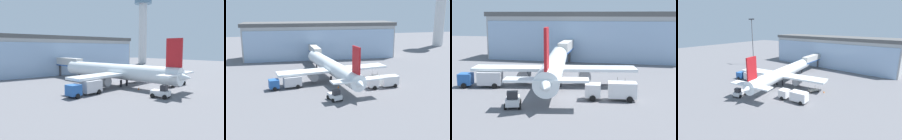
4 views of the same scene
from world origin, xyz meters
TOP-DOWN VIEW (x-y plane):
  - ground at (0.00, 0.00)m, footprint 240.00×240.00m
  - terminal_building at (-0.01, 40.76)m, footprint 54.88×15.68m
  - jet_bridge at (-3.78, 29.59)m, footprint 2.58×13.01m
  - control_tower at (60.23, 56.75)m, footprint 10.25×10.25m
  - airplane at (-2.39, 8.42)m, footprint 28.25×36.12m
  - catering_truck at (-14.06, 4.17)m, footprint 7.54×3.34m
  - fuel_truck at (7.94, -0.29)m, footprint 7.43×2.91m
  - baggage_cart at (8.73, 7.65)m, footprint 2.68×3.22m
  - pushback_tug at (-5.07, -6.13)m, footprint 2.91×3.57m
  - safety_cone_nose at (-2.49, 1.59)m, footprint 0.36×0.36m
  - safety_cone_wingtip at (11.38, 8.80)m, footprint 0.36×0.36m

SIDE VIEW (x-z plane):
  - ground at x=0.00m, z-range 0.00..0.00m
  - safety_cone_nose at x=-2.49m, z-range 0.00..0.55m
  - safety_cone_wingtip at x=11.38m, z-range 0.00..0.55m
  - baggage_cart at x=8.73m, z-range -0.25..1.25m
  - pushback_tug at x=-5.07m, z-range -0.18..2.12m
  - catering_truck at x=-14.06m, z-range 0.14..2.79m
  - fuel_truck at x=7.94m, z-range 0.14..2.79m
  - airplane at x=-2.39m, z-range -2.00..8.59m
  - jet_bridge at x=-3.78m, z-range 1.54..7.38m
  - terminal_building at x=-0.01m, z-range 0.00..12.84m
  - control_tower at x=60.23m, z-range 4.93..43.76m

